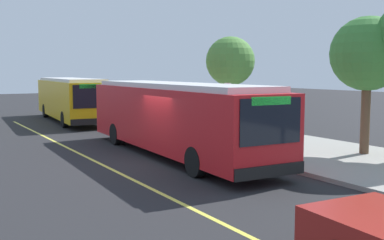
{
  "coord_description": "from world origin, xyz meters",
  "views": [
    {
      "loc": [
        15.21,
        -8.0,
        3.4
      ],
      "look_at": [
        0.52,
        0.87,
        1.6
      ],
      "focal_mm": 43.28,
      "sensor_mm": 36.0,
      "label": 1
    }
  ],
  "objects_px": {
    "transit_bus_main": "(174,116)",
    "route_sign_post": "(228,106)",
    "waiting_bench": "(234,128)",
    "transit_bus_second": "(71,98)"
  },
  "relations": [
    {
      "from": "transit_bus_main",
      "to": "route_sign_post",
      "type": "distance_m",
      "value": 2.38
    },
    {
      "from": "waiting_bench",
      "to": "route_sign_post",
      "type": "bearing_deg",
      "value": -40.99
    },
    {
      "from": "transit_bus_second",
      "to": "waiting_bench",
      "type": "xyz_separation_m",
      "value": [
        13.29,
        4.11,
        -0.98
      ]
    },
    {
      "from": "route_sign_post",
      "to": "waiting_bench",
      "type": "bearing_deg",
      "value": 139.01
    },
    {
      "from": "transit_bus_second",
      "to": "waiting_bench",
      "type": "distance_m",
      "value": 13.94
    },
    {
      "from": "transit_bus_second",
      "to": "waiting_bench",
      "type": "height_order",
      "value": "transit_bus_second"
    },
    {
      "from": "transit_bus_main",
      "to": "route_sign_post",
      "type": "relative_size",
      "value": 4.52
    },
    {
      "from": "waiting_bench",
      "to": "route_sign_post",
      "type": "height_order",
      "value": "route_sign_post"
    },
    {
      "from": "transit_bus_second",
      "to": "route_sign_post",
      "type": "relative_size",
      "value": 4.25
    },
    {
      "from": "route_sign_post",
      "to": "transit_bus_second",
      "type": "bearing_deg",
      "value": -172.55
    }
  ]
}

